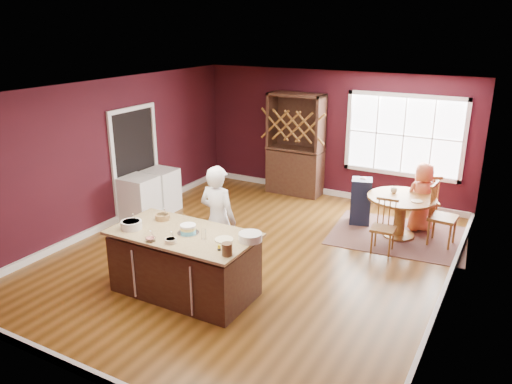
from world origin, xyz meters
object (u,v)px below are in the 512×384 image
chair_north (425,199)px  hutch (296,145)px  chair_south (384,226)px  seated_woman (422,197)px  high_chair (361,200)px  dryer (161,190)px  dining_table (401,208)px  washer (140,199)px  layer_cake (188,229)px  chair_east (444,215)px  baker (218,220)px  toddler (366,182)px  kitchen_island (185,264)px

chair_north → hutch: 3.02m
chair_south → hutch: 3.35m
seated_woman → chair_north: bearing=-127.5°
high_chair → dryer: size_ratio=1.07×
dining_table → hutch: size_ratio=0.54×
chair_south → hutch: hutch is taller
washer → dryer: bearing=90.0°
layer_cake → chair_east: bearing=50.7°
hutch → baker: bearing=-82.2°
hutch → dining_table: bearing=-25.9°
seated_woman → high_chair: bearing=-24.0°
layer_cake → toddler: (1.33, 3.77, -0.17)m
kitchen_island → hutch: bearing=95.9°
dining_table → layer_cake: 4.03m
seated_woman → high_chair: (-1.06, -0.20, -0.18)m
washer → dryer: washer is taller
dining_table → hutch: 2.99m
dining_table → seated_woman: (0.26, 0.46, 0.11)m
baker → washer: size_ratio=1.92×
layer_cake → dryer: (-2.46, 2.40, -0.55)m
layer_cake → chair_east: size_ratio=0.28×
dryer → chair_north: bearing=20.3°
toddler → hutch: hutch is taller
kitchen_island → dryer: kitchen_island is taller
chair_south → seated_woman: bearing=71.2°
high_chair → toddler: (0.05, 0.09, 0.35)m
baker → hutch: (-0.54, 3.93, 0.27)m
chair_north → kitchen_island: bearing=32.2°
baker → chair_north: baker is taller
dining_table → washer: size_ratio=1.36×
kitchen_island → dryer: (-2.38, 2.42, -0.01)m
chair_east → hutch: 3.64m
chair_east → layer_cake: bearing=144.9°
toddler → dryer: toddler is taller
baker → hutch: hutch is taller
chair_north → dryer: bearing=-7.4°
kitchen_island → layer_cake: size_ratio=6.67×
chair_south → dining_table: bearing=80.6°
washer → dining_table: bearing=20.1°
seated_woman → dining_table: bearing=25.8°
hutch → high_chair: bearing=-29.0°
chair_east → dryer: size_ratio=1.27×
baker → dryer: (-2.44, 1.63, -0.41)m
dining_table → chair_south: chair_south is taller
chair_south → dryer: bearing=179.7°
layer_cake → kitchen_island: bearing=-168.6°
baker → washer: 2.67m
chair_south → toddler: toddler is taller
chair_south → chair_north: size_ratio=0.89×
baker → high_chair: 3.21m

